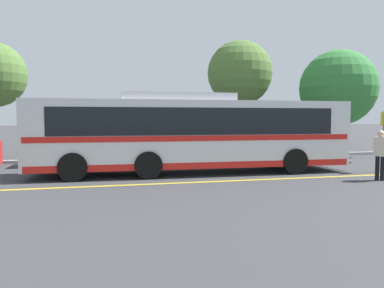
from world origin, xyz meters
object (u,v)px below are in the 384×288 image
object	(u,v)px
pedestrian_0	(380,152)
tree_1	(240,73)
tree_2	(338,88)
transit_bus	(192,132)
bus_stop_sign	(384,133)
parked_car_1	(80,149)

from	to	relation	value
pedestrian_0	tree_1	bearing A→B (deg)	152.54
tree_2	tree_1	bearing A→B (deg)	163.86
transit_bus	bus_stop_sign	xyz separation A→B (m)	(7.61, -1.53, -0.06)
parked_car_1	tree_2	size ratio (longest dim) A/B	0.69
tree_1	tree_2	xyz separation A→B (m)	(5.94, -1.72, -0.95)
parked_car_1	tree_2	distance (m)	16.13
pedestrian_0	tree_1	xyz separation A→B (m)	(-0.85, 11.59, 4.03)
parked_car_1	tree_2	xyz separation A→B (m)	(15.53, 2.85, 3.34)
transit_bus	tree_2	bearing A→B (deg)	122.22
transit_bus	bus_stop_sign	world-z (taller)	transit_bus
transit_bus	tree_1	distance (m)	10.33
pedestrian_0	bus_stop_sign	size ratio (longest dim) A/B	0.71
bus_stop_sign	tree_2	world-z (taller)	tree_2
parked_car_1	tree_1	size ratio (longest dim) A/B	0.63
bus_stop_sign	tree_1	world-z (taller)	tree_1
tree_1	tree_2	bearing A→B (deg)	-16.14
parked_car_1	tree_2	bearing A→B (deg)	-78.67
pedestrian_0	bus_stop_sign	bearing A→B (deg)	105.64
parked_car_1	tree_1	bearing A→B (deg)	-63.59
pedestrian_0	tree_2	bearing A→B (deg)	121.06
tree_1	bus_stop_sign	bearing A→B (deg)	-75.86
tree_1	tree_2	world-z (taller)	tree_1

